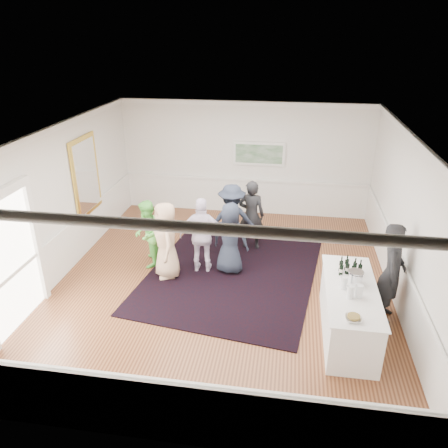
% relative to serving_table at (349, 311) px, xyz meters
% --- Properties ---
extents(floor, '(8.00, 8.00, 0.00)m').
position_rel_serving_table_xyz_m(floor, '(-2.44, 1.32, -0.47)').
color(floor, brown).
rests_on(floor, ground).
extents(ceiling, '(7.00, 8.00, 0.02)m').
position_rel_serving_table_xyz_m(ceiling, '(-2.44, 1.32, 2.73)').
color(ceiling, white).
rests_on(ceiling, wall_back).
extents(wall_left, '(0.02, 8.00, 3.20)m').
position_rel_serving_table_xyz_m(wall_left, '(-5.94, 1.32, 1.13)').
color(wall_left, white).
rests_on(wall_left, floor).
extents(wall_right, '(0.02, 8.00, 3.20)m').
position_rel_serving_table_xyz_m(wall_right, '(1.06, 1.32, 1.13)').
color(wall_right, white).
rests_on(wall_right, floor).
extents(wall_back, '(7.00, 0.02, 3.20)m').
position_rel_serving_table_xyz_m(wall_back, '(-2.44, 5.32, 1.13)').
color(wall_back, white).
rests_on(wall_back, floor).
extents(wall_front, '(7.00, 0.02, 3.20)m').
position_rel_serving_table_xyz_m(wall_front, '(-2.44, -2.68, 1.13)').
color(wall_front, white).
rests_on(wall_front, floor).
extents(wainscoting, '(7.00, 8.00, 1.00)m').
position_rel_serving_table_xyz_m(wainscoting, '(-2.44, 1.32, 0.03)').
color(wainscoting, white).
rests_on(wainscoting, floor).
extents(mirror, '(0.05, 1.25, 1.85)m').
position_rel_serving_table_xyz_m(mirror, '(-5.89, 2.62, 1.33)').
color(mirror, gold).
rests_on(mirror, wall_left).
extents(doorway, '(0.10, 1.78, 2.56)m').
position_rel_serving_table_xyz_m(doorway, '(-5.89, -0.58, 0.95)').
color(doorway, white).
rests_on(doorway, wall_left).
extents(landscape_painting, '(1.44, 0.06, 0.66)m').
position_rel_serving_table_xyz_m(landscape_painting, '(-2.04, 5.26, 1.31)').
color(landscape_painting, white).
rests_on(landscape_painting, wall_back).
extents(area_rug, '(4.13, 5.07, 0.02)m').
position_rel_serving_table_xyz_m(area_rug, '(-2.28, 1.84, -0.46)').
color(area_rug, black).
rests_on(area_rug, floor).
extents(serving_table, '(0.88, 2.31, 0.93)m').
position_rel_serving_table_xyz_m(serving_table, '(0.00, 0.00, 0.00)').
color(serving_table, white).
rests_on(serving_table, floor).
extents(bartender, '(0.61, 0.79, 1.91)m').
position_rel_serving_table_xyz_m(bartender, '(0.76, 0.60, 0.49)').
color(bartender, black).
rests_on(bartender, floor).
extents(guest_tan, '(0.85, 0.99, 1.71)m').
position_rel_serving_table_xyz_m(guest_tan, '(-3.67, 1.43, 0.38)').
color(guest_tan, tan).
rests_on(guest_tan, floor).
extents(guest_green, '(0.71, 0.84, 1.55)m').
position_rel_serving_table_xyz_m(guest_green, '(-4.22, 1.84, 0.30)').
color(guest_green, '#67D555').
rests_on(guest_green, floor).
extents(guest_lilac, '(1.04, 0.49, 1.72)m').
position_rel_serving_table_xyz_m(guest_lilac, '(-2.95, 1.77, 0.39)').
color(guest_lilac, silver).
rests_on(guest_lilac, floor).
extents(guest_dark_a, '(1.24, 0.89, 1.74)m').
position_rel_serving_table_xyz_m(guest_dark_a, '(-2.44, 2.68, 0.40)').
color(guest_dark_a, '#202635').
rests_on(guest_dark_a, floor).
extents(guest_dark_b, '(0.66, 0.46, 1.74)m').
position_rel_serving_table_xyz_m(guest_dark_b, '(-2.02, 3.05, 0.40)').
color(guest_dark_b, black).
rests_on(guest_dark_b, floor).
extents(guest_navy, '(0.87, 0.64, 1.62)m').
position_rel_serving_table_xyz_m(guest_navy, '(-2.35, 1.83, 0.34)').
color(guest_navy, '#202635').
rests_on(guest_navy, floor).
extents(wine_bottles, '(0.41, 0.28, 0.31)m').
position_rel_serving_table_xyz_m(wine_bottles, '(-0.00, 0.51, 0.62)').
color(wine_bottles, black).
rests_on(wine_bottles, serving_table).
extents(juice_pitchers, '(0.34, 0.39, 0.24)m').
position_rel_serving_table_xyz_m(juice_pitchers, '(-0.04, -0.19, 0.58)').
color(juice_pitchers, '#80AB3D').
rests_on(juice_pitchers, serving_table).
extents(ice_bucket, '(0.26, 0.26, 0.25)m').
position_rel_serving_table_xyz_m(ice_bucket, '(0.06, 0.15, 0.58)').
color(ice_bucket, silver).
rests_on(ice_bucket, serving_table).
extents(nut_bowl, '(0.26, 0.26, 0.07)m').
position_rel_serving_table_xyz_m(nut_bowl, '(-0.07, -0.90, 0.50)').
color(nut_bowl, white).
rests_on(nut_bowl, serving_table).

